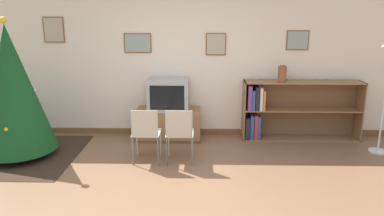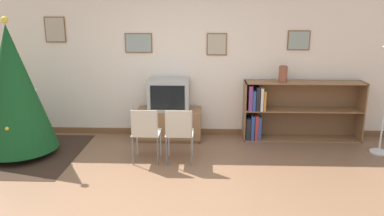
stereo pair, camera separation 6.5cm
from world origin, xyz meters
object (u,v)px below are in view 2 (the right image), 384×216
at_px(bookshelf, 283,111).
at_px(vase, 283,74).
at_px(tv_console, 169,124).
at_px(folding_chair_left, 146,132).
at_px(television, 169,94).
at_px(folding_chair_right, 179,132).
at_px(christmas_tree, 13,89).

xyz_separation_m(bookshelf, vase, (-0.06, -0.07, 0.66)).
bearing_deg(tv_console, folding_chair_left, -103.17).
height_order(tv_console, television, television).
xyz_separation_m(television, vase, (1.89, 0.03, 0.36)).
relative_size(folding_chair_right, vase, 2.97).
distance_m(christmas_tree, folding_chair_left, 2.08).
xyz_separation_m(christmas_tree, vase, (4.12, 0.83, 0.11)).
relative_size(television, bookshelf, 0.34).
height_order(folding_chair_left, folding_chair_right, same).
relative_size(television, vase, 2.47).
distance_m(tv_console, bookshelf, 1.96).
relative_size(television, folding_chair_right, 0.83).
relative_size(folding_chair_left, vase, 2.97).
bearing_deg(christmas_tree, folding_chair_right, -5.43).
relative_size(tv_console, bookshelf, 0.54).
xyz_separation_m(christmas_tree, folding_chair_right, (2.48, -0.24, -0.57)).
bearing_deg(christmas_tree, folding_chair_left, -6.74).
height_order(christmas_tree, folding_chair_left, christmas_tree).
xyz_separation_m(christmas_tree, tv_console, (2.23, 0.80, -0.77)).
distance_m(tv_console, folding_chair_left, 1.09).
bearing_deg(vase, bookshelf, 48.88).
bearing_deg(folding_chair_right, vase, 32.87).
bearing_deg(television, bookshelf, 2.78).
bearing_deg(folding_chair_left, bookshelf, 27.28).
height_order(folding_chair_left, vase, vase).
bearing_deg(christmas_tree, vase, 11.37).
xyz_separation_m(folding_chair_left, bookshelf, (2.19, 1.13, 0.02)).
relative_size(christmas_tree, bookshelf, 1.05).
bearing_deg(bookshelf, folding_chair_right, -146.47).
height_order(tv_console, folding_chair_left, folding_chair_left).
height_order(television, folding_chair_right, television).
height_order(folding_chair_left, bookshelf, bookshelf).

